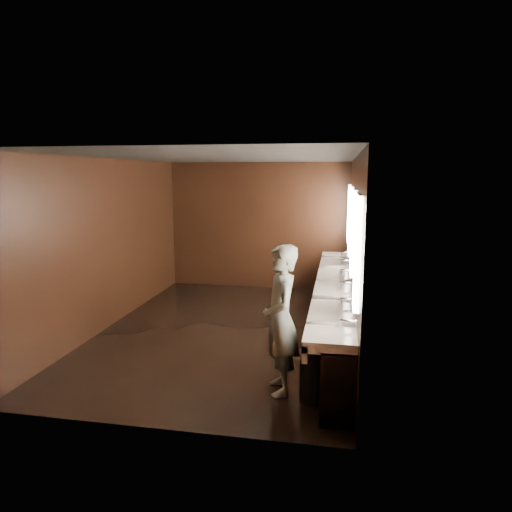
% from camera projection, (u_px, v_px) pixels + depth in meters
% --- Properties ---
extents(floor, '(6.00, 6.00, 0.00)m').
position_uv_depth(floor, '(226.00, 330.00, 7.53)').
color(floor, black).
rests_on(floor, ground).
extents(ceiling, '(4.00, 6.00, 0.02)m').
position_uv_depth(ceiling, '(224.00, 157.00, 7.03)').
color(ceiling, '#2D2D2B').
rests_on(ceiling, wall_back).
extents(wall_back, '(4.00, 0.02, 2.80)m').
position_uv_depth(wall_back, '(258.00, 226.00, 10.18)').
color(wall_back, black).
rests_on(wall_back, floor).
extents(wall_front, '(4.00, 0.02, 2.80)m').
position_uv_depth(wall_front, '(149.00, 295.00, 4.38)').
color(wall_front, black).
rests_on(wall_front, floor).
extents(wall_left, '(0.02, 6.00, 2.80)m').
position_uv_depth(wall_left, '(110.00, 243.00, 7.64)').
color(wall_left, black).
rests_on(wall_left, floor).
extents(wall_right, '(0.02, 6.00, 2.80)m').
position_uv_depth(wall_right, '(353.00, 250.00, 6.93)').
color(wall_right, black).
rests_on(wall_right, floor).
extents(sink_counter, '(0.55, 5.40, 1.01)m').
position_uv_depth(sink_counter, '(337.00, 307.00, 7.12)').
color(sink_counter, black).
rests_on(sink_counter, floor).
extents(mirror_band, '(0.06, 5.03, 1.15)m').
position_uv_depth(mirror_band, '(353.00, 227.00, 6.87)').
color(mirror_band, white).
rests_on(mirror_band, wall_right).
extents(person, '(0.58, 0.73, 1.76)m').
position_uv_depth(person, '(281.00, 320.00, 5.28)').
color(person, '#93C2DC').
rests_on(person, floor).
extents(trash_bin, '(0.48, 0.48, 0.57)m').
position_uv_depth(trash_bin, '(316.00, 376.00, 5.17)').
color(trash_bin, black).
rests_on(trash_bin, floor).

